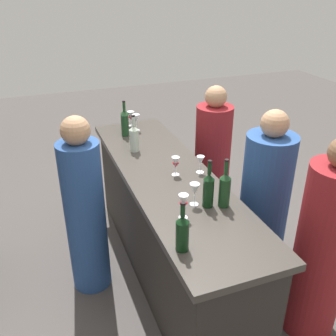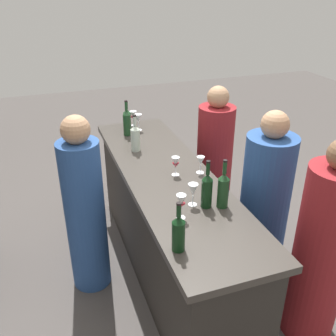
{
  "view_description": "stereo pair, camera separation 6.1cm",
  "coord_description": "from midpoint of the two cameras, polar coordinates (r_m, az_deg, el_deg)",
  "views": [
    {
      "loc": [
        -2.43,
        0.91,
        2.31
      ],
      "look_at": [
        0.0,
        0.0,
        0.99
      ],
      "focal_mm": 40.92,
      "sensor_mm": 36.0,
      "label": 1
    },
    {
      "loc": [
        -2.45,
        0.86,
        2.31
      ],
      "look_at": [
        0.0,
        0.0,
        0.99
      ],
      "focal_mm": 40.92,
      "sensor_mm": 36.0,
      "label": 2
    }
  ],
  "objects": [
    {
      "name": "person_left_guest",
      "position": [
        3.82,
        6.14,
        0.97
      ],
      "size": [
        0.36,
        0.36,
        1.41
      ],
      "rotation": [
        0.0,
        0.0,
        1.55
      ],
      "color": "maroon",
      "rests_on": "ground"
    },
    {
      "name": "wine_bottle_far_right_olive_green",
      "position": [
        3.77,
        -6.92,
        7.24
      ],
      "size": [
        0.07,
        0.07,
        0.29
      ],
      "color": "#193D1E",
      "rests_on": "bar_counter"
    },
    {
      "name": "wine_bottle_second_right_clear_pale",
      "position": [
        3.28,
        -5.6,
        4.53
      ],
      "size": [
        0.08,
        0.08,
        0.32
      ],
      "color": "#B7C6B2",
      "rests_on": "bar_counter"
    },
    {
      "name": "wine_glass_near_right",
      "position": [
        3.73,
        -5.27,
        7.28
      ],
      "size": [
        0.07,
        0.07,
        0.16
      ],
      "color": "white",
      "rests_on": "bar_counter"
    },
    {
      "name": "person_center_guest",
      "position": [
        3.07,
        13.45,
        -6.02
      ],
      "size": [
        0.43,
        0.43,
        1.49
      ],
      "rotation": [
        0.0,
        0.0,
        1.74
      ],
      "color": "#284C8C",
      "rests_on": "ground"
    },
    {
      "name": "person_server_behind",
      "position": [
        3.01,
        -12.82,
        -6.59
      ],
      "size": [
        0.37,
        0.37,
        1.46
      ],
      "rotation": [
        0.0,
        0.0,
        -1.82
      ],
      "color": "#284C8C",
      "rests_on": "ground"
    },
    {
      "name": "wine_glass_near_center",
      "position": [
        2.87,
        0.53,
        0.7
      ],
      "size": [
        0.06,
        0.06,
        0.15
      ],
      "color": "white",
      "rests_on": "bar_counter"
    },
    {
      "name": "wine_bottle_leftmost_dark_green",
      "position": [
        2.11,
        1.31,
        -9.54
      ],
      "size": [
        0.07,
        0.07,
        0.31
      ],
      "color": "black",
      "rests_on": "bar_counter"
    },
    {
      "name": "wine_bottle_rightmost_olive_green",
      "position": [
        3.62,
        -6.94,
        6.74
      ],
      "size": [
        0.07,
        0.07,
        0.34
      ],
      "color": "#193D1E",
      "rests_on": "bar_counter"
    },
    {
      "name": "wine_glass_near_left",
      "position": [
        2.92,
        4.26,
        1.01
      ],
      "size": [
        0.06,
        0.06,
        0.14
      ],
      "color": "white",
      "rests_on": "bar_counter"
    },
    {
      "name": "wine_bottle_center_dark_green",
      "position": [
        2.49,
        5.34,
        -3.17
      ],
      "size": [
        0.07,
        0.07,
        0.33
      ],
      "color": "black",
      "rests_on": "bar_counter"
    },
    {
      "name": "wine_glass_far_left",
      "position": [
        3.86,
        -6.03,
        7.67
      ],
      "size": [
        0.07,
        0.07,
        0.15
      ],
      "color": "white",
      "rests_on": "bar_counter"
    },
    {
      "name": "wine_glass_far_right",
      "position": [
        2.36,
        1.57,
        -5.12
      ],
      "size": [
        0.06,
        0.06,
        0.17
      ],
      "color": "white",
      "rests_on": "bar_counter"
    },
    {
      "name": "bar_counter",
      "position": [
        3.18,
        -0.56,
        -8.33
      ],
      "size": [
        2.43,
        0.65,
        0.94
      ],
      "color": "#2A2723",
      "rests_on": "ground"
    },
    {
      "name": "wine_glass_far_center",
      "position": [
        2.5,
        3.28,
        -3.32
      ],
      "size": [
        0.07,
        0.07,
        0.16
      ],
      "color": "white",
      "rests_on": "bar_counter"
    },
    {
      "name": "ground_plane",
      "position": [
        3.47,
        -0.52,
        -14.73
      ],
      "size": [
        12.0,
        12.0,
        0.0
      ],
      "primitive_type": "plane",
      "color": "#4C4744"
    },
    {
      "name": "wine_bottle_second_left_olive_green",
      "position": [
        2.5,
        7.74,
        -3.07
      ],
      "size": [
        0.08,
        0.08,
        0.34
      ],
      "color": "#193D1E",
      "rests_on": "bar_counter"
    },
    {
      "name": "person_right_guest",
      "position": [
        2.76,
        21.39,
        -11.45
      ],
      "size": [
        0.45,
        0.45,
        1.49
      ],
      "rotation": [
        0.0,
        0.0,
        1.27
      ],
      "color": "maroon",
      "rests_on": "ground"
    }
  ]
}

